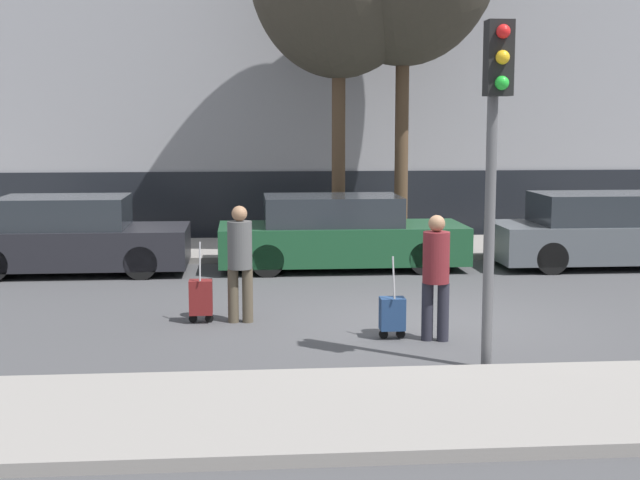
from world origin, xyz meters
TOP-DOWN VIEW (x-y plane):
  - ground_plane at (0.00, 0.00)m, footprint 80.00×80.00m
  - sidewalk_near at (0.00, -3.75)m, footprint 28.00×2.50m
  - sidewalk_far at (0.00, 7.00)m, footprint 28.00×3.00m
  - building_facade at (0.00, 10.21)m, footprint 28.00×2.08m
  - parked_car_0 at (-5.66, 4.68)m, footprint 4.14×1.79m
  - parked_car_1 at (-0.70, 4.72)m, footprint 4.63×1.76m
  - parked_car_2 at (4.40, 4.52)m, footprint 4.33×1.73m
  - pedestrian_left at (-2.56, 0.33)m, footprint 0.35×0.34m
  - trolley_left at (-3.11, 0.36)m, footprint 0.34×0.29m
  - pedestrian_right at (-0.07, -0.93)m, footprint 0.34×0.34m
  - trolley_right at (-0.60, -0.78)m, footprint 0.34×0.29m
  - traffic_light at (0.23, -2.36)m, footprint 0.28×0.47m

SIDE VIEW (x-z plane):
  - ground_plane at x=0.00m, z-range 0.00..0.00m
  - sidewalk_near at x=0.00m, z-range 0.00..0.12m
  - sidewalk_far at x=0.00m, z-range 0.00..0.12m
  - trolley_right at x=-0.60m, z-range -0.21..0.87m
  - trolley_left at x=-3.11m, z-range -0.21..0.93m
  - parked_car_1 at x=-0.70m, z-range -0.04..1.35m
  - parked_car_0 at x=-5.66m, z-range -0.05..1.37m
  - parked_car_2 at x=4.40m, z-range -0.05..1.37m
  - pedestrian_right at x=-0.07m, z-range 0.10..1.72m
  - pedestrian_left at x=-2.56m, z-range 0.11..1.74m
  - traffic_light at x=0.23m, z-range 0.82..4.68m
  - building_facade at x=0.00m, z-range -0.02..9.30m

